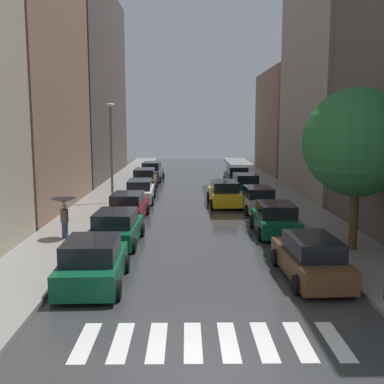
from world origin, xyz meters
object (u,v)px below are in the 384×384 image
at_px(parked_car_left_fifth, 145,180).
at_px(parked_car_right_second, 275,219).
at_px(parked_car_left_nearest, 93,264).
at_px(parked_car_left_second, 116,228).
at_px(pedestrian_foreground, 64,208).
at_px(lamp_post_left, 111,146).
at_px(parked_car_left_fourth, 140,191).
at_px(parked_car_right_nearest, 311,259).
at_px(parked_car_right_fourth, 245,185).
at_px(parked_car_left_third, 128,207).
at_px(taxi_midroad, 224,194).
at_px(street_tree_right, 358,142).
at_px(parked_car_left_sixth, 152,172).
at_px(parked_car_right_fifth, 237,177).
at_px(parked_car_right_third, 257,200).

distance_m(parked_car_left_fifth, parked_car_right_second, 16.83).
relative_size(parked_car_left_nearest, parked_car_left_second, 0.95).
distance_m(parked_car_left_nearest, parked_car_right_second, 10.46).
xyz_separation_m(pedestrian_foreground, lamp_post_left, (0.68, 9.64, 2.38)).
distance_m(parked_car_left_fourth, parked_car_right_nearest, 17.79).
distance_m(parked_car_left_fifth, pedestrian_foreground, 16.44).
bearing_deg(parked_car_left_fourth, parked_car_right_fourth, -72.77).
bearing_deg(parked_car_left_fourth, lamp_post_left, 122.78).
xyz_separation_m(parked_car_left_third, taxi_midroad, (5.83, 4.68, 0.04)).
bearing_deg(parked_car_left_second, street_tree_right, -96.28).
bearing_deg(parked_car_left_sixth, parked_car_right_fourth, -136.90).
xyz_separation_m(parked_car_right_fourth, taxi_midroad, (-1.88, -3.90, -0.01)).
bearing_deg(parked_car_left_nearest, taxi_midroad, -21.86).
bearing_deg(parked_car_left_nearest, pedestrian_foreground, 21.03).
xyz_separation_m(parked_car_left_third, parked_car_right_nearest, (7.67, -10.10, 0.01)).
bearing_deg(parked_car_left_nearest, parked_car_right_fifth, -18.53).
xyz_separation_m(parked_car_left_fourth, pedestrian_foreground, (-2.40, -10.81, 0.84)).
distance_m(parked_car_left_sixth, taxi_midroad, 14.10).
bearing_deg(taxi_midroad, parked_car_left_second, 148.93).
relative_size(parked_car_left_fifth, lamp_post_left, 0.71).
bearing_deg(pedestrian_foreground, parked_car_left_fourth, -130.27).
bearing_deg(parked_car_left_fourth, parked_car_left_sixth, -1.47).
relative_size(parked_car_right_fourth, pedestrian_foreground, 2.36).
bearing_deg(parked_car_left_second, parked_car_left_fourth, 2.08).
height_order(parked_car_right_third, parked_car_right_fourth, parked_car_right_fourth).
distance_m(parked_car_left_third, parked_car_left_fourth, 5.99).
bearing_deg(parked_car_right_fourth, parked_car_left_fifth, 67.68).
height_order(parked_car_right_second, taxi_midroad, taxi_midroad).
bearing_deg(parked_car_right_fifth, pedestrian_foreground, 150.87).
xyz_separation_m(parked_car_left_sixth, taxi_midroad, (5.75, -12.88, -0.07)).
bearing_deg(parked_car_right_fourth, taxi_midroad, 152.08).
xyz_separation_m(parked_car_left_nearest, parked_car_left_fifth, (-0.24, 22.18, 0.06)).
distance_m(parked_car_right_fourth, pedestrian_foreground, 16.76).
relative_size(taxi_midroad, lamp_post_left, 0.72).
distance_m(parked_car_left_second, parked_car_right_fifth, 20.78).
xyz_separation_m(parked_car_left_sixth, parked_car_right_nearest, (7.60, -27.66, -0.10)).
height_order(parked_car_right_third, pedestrian_foreground, pedestrian_foreground).
height_order(parked_car_left_fifth, taxi_midroad, taxi_midroad).
xyz_separation_m(parked_car_left_fifth, parked_car_right_fifth, (7.76, 2.59, -0.02)).
height_order(parked_car_left_fourth, taxi_midroad, taxi_midroad).
relative_size(parked_car_right_fourth, lamp_post_left, 0.67).
xyz_separation_m(parked_car_left_fourth, street_tree_right, (10.26, -12.77, 3.92)).
bearing_deg(lamp_post_left, parked_car_right_nearest, -58.02).
relative_size(parked_car_left_fourth, pedestrian_foreground, 2.56).
xyz_separation_m(parked_car_left_fourth, taxi_midroad, (5.75, -1.31, 0.03)).
height_order(parked_car_right_nearest, parked_car_right_third, parked_car_right_nearest).
height_order(parked_car_left_nearest, parked_car_right_third, parked_car_left_nearest).
bearing_deg(parked_car_right_fourth, lamp_post_left, 109.79).
bearing_deg(parked_car_left_third, lamp_post_left, 20.91).
bearing_deg(parked_car_right_fourth, parked_car_right_nearest, 177.75).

